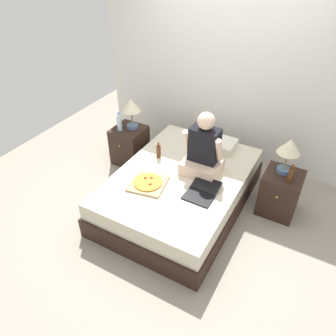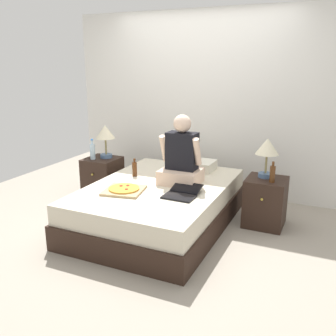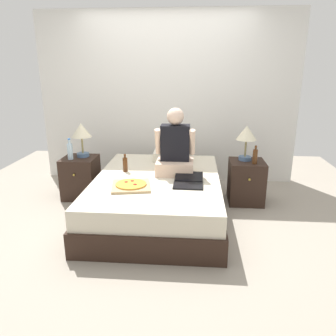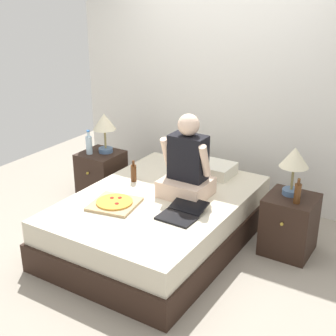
{
  "view_description": "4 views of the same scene",
  "coord_description": "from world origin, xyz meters",
  "px_view_note": "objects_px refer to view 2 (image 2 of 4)",
  "views": [
    {
      "loc": [
        1.39,
        -2.8,
        2.89
      ],
      "look_at": [
        -0.05,
        -0.22,
        0.7
      ],
      "focal_mm": 35.0,
      "sensor_mm": 36.0,
      "label": 1
    },
    {
      "loc": [
        1.76,
        -3.6,
        1.82
      ],
      "look_at": [
        0.14,
        -0.06,
        0.71
      ],
      "focal_mm": 40.0,
      "sensor_mm": 36.0,
      "label": 2
    },
    {
      "loc": [
        0.42,
        -3.59,
        1.71
      ],
      "look_at": [
        0.14,
        -0.13,
        0.64
      ],
      "focal_mm": 35.0,
      "sensor_mm": 36.0,
      "label": 3
    },
    {
      "loc": [
        2.16,
        -3.31,
        2.35
      ],
      "look_at": [
        0.15,
        -0.07,
        0.83
      ],
      "focal_mm": 50.0,
      "sensor_mm": 36.0,
      "label": 4
    }
  ],
  "objects_px": {
    "water_bottle": "(93,151)",
    "person_seated": "(181,158)",
    "bed": "(159,205)",
    "laptop": "(182,194)",
    "nightstand_right": "(265,202)",
    "lamp_on_right_nightstand": "(267,149)",
    "lamp_on_left_nightstand": "(105,134)",
    "nightstand_left": "(103,178)",
    "beer_bottle_on_bed": "(135,169)",
    "pizza_box": "(124,190)",
    "beer_bottle": "(272,174)"
  },
  "relations": [
    {
      "from": "lamp_on_left_nightstand",
      "to": "pizza_box",
      "type": "height_order",
      "value": "lamp_on_left_nightstand"
    },
    {
      "from": "nightstand_left",
      "to": "pizza_box",
      "type": "relative_size",
      "value": 1.19
    },
    {
      "from": "person_seated",
      "to": "pizza_box",
      "type": "height_order",
      "value": "person_seated"
    },
    {
      "from": "nightstand_right",
      "to": "pizza_box",
      "type": "bearing_deg",
      "value": -147.73
    },
    {
      "from": "beer_bottle",
      "to": "laptop",
      "type": "distance_m",
      "value": 1.03
    },
    {
      "from": "beer_bottle_on_bed",
      "to": "lamp_on_left_nightstand",
      "type": "bearing_deg",
      "value": 150.66
    },
    {
      "from": "laptop",
      "to": "pizza_box",
      "type": "bearing_deg",
      "value": -167.23
    },
    {
      "from": "bed",
      "to": "lamp_on_left_nightstand",
      "type": "xyz_separation_m",
      "value": [
        -1.07,
        0.55,
        0.65
      ]
    },
    {
      "from": "water_bottle",
      "to": "nightstand_right",
      "type": "height_order",
      "value": "water_bottle"
    },
    {
      "from": "bed",
      "to": "laptop",
      "type": "relative_size",
      "value": 4.98
    },
    {
      "from": "lamp_on_right_nightstand",
      "to": "beer_bottle_on_bed",
      "type": "bearing_deg",
      "value": -166.25
    },
    {
      "from": "person_seated",
      "to": "laptop",
      "type": "xyz_separation_m",
      "value": [
        0.17,
        -0.4,
        -0.27
      ]
    },
    {
      "from": "water_bottle",
      "to": "person_seated",
      "type": "xyz_separation_m",
      "value": [
        1.38,
        -0.22,
        0.1
      ]
    },
    {
      "from": "nightstand_right",
      "to": "beer_bottle_on_bed",
      "type": "bearing_deg",
      "value": -168.3
    },
    {
      "from": "pizza_box",
      "to": "lamp_on_left_nightstand",
      "type": "bearing_deg",
      "value": 132.35
    },
    {
      "from": "lamp_on_left_nightstand",
      "to": "lamp_on_right_nightstand",
      "type": "bearing_deg",
      "value": 0.0
    },
    {
      "from": "nightstand_left",
      "to": "beer_bottle_on_bed",
      "type": "bearing_deg",
      "value": -24.56
    },
    {
      "from": "nightstand_left",
      "to": "lamp_on_right_nightstand",
      "type": "xyz_separation_m",
      "value": [
        2.18,
        0.05,
        0.6
      ]
    },
    {
      "from": "water_bottle",
      "to": "laptop",
      "type": "xyz_separation_m",
      "value": [
        1.55,
        -0.62,
        -0.17
      ]
    },
    {
      "from": "nightstand_left",
      "to": "lamp_on_left_nightstand",
      "type": "bearing_deg",
      "value": 51.37
    },
    {
      "from": "nightstand_left",
      "to": "pizza_box",
      "type": "height_order",
      "value": "nightstand_left"
    },
    {
      "from": "lamp_on_right_nightstand",
      "to": "pizza_box",
      "type": "bearing_deg",
      "value": -145.64
    },
    {
      "from": "nightstand_right",
      "to": "water_bottle",
      "type": "bearing_deg",
      "value": -177.75
    },
    {
      "from": "nightstand_left",
      "to": "nightstand_right",
      "type": "xyz_separation_m",
      "value": [
        2.21,
        0.0,
        0.0
      ]
    },
    {
      "from": "nightstand_right",
      "to": "beer_bottle",
      "type": "distance_m",
      "value": 0.39
    },
    {
      "from": "lamp_on_right_nightstand",
      "to": "laptop",
      "type": "xyz_separation_m",
      "value": [
        -0.71,
        -0.76,
        -0.38
      ]
    },
    {
      "from": "lamp_on_right_nightstand",
      "to": "water_bottle",
      "type": "bearing_deg",
      "value": -176.46
    },
    {
      "from": "beer_bottle",
      "to": "pizza_box",
      "type": "distance_m",
      "value": 1.61
    },
    {
      "from": "lamp_on_left_nightstand",
      "to": "person_seated",
      "type": "xyz_separation_m",
      "value": [
        1.26,
        -0.36,
        -0.11
      ]
    },
    {
      "from": "bed",
      "to": "nightstand_left",
      "type": "relative_size",
      "value": 3.76
    },
    {
      "from": "water_bottle",
      "to": "beer_bottle_on_bed",
      "type": "xyz_separation_m",
      "value": [
        0.77,
        -0.23,
        -0.1
      ]
    },
    {
      "from": "nightstand_right",
      "to": "lamp_on_right_nightstand",
      "type": "bearing_deg",
      "value": 120.93
    },
    {
      "from": "bed",
      "to": "laptop",
      "type": "height_order",
      "value": "laptop"
    },
    {
      "from": "lamp_on_left_nightstand",
      "to": "person_seated",
      "type": "relative_size",
      "value": 0.58
    },
    {
      "from": "lamp_on_right_nightstand",
      "to": "beer_bottle_on_bed",
      "type": "xyz_separation_m",
      "value": [
        -1.49,
        -0.37,
        -0.31
      ]
    },
    {
      "from": "lamp_on_left_nightstand",
      "to": "lamp_on_right_nightstand",
      "type": "distance_m",
      "value": 2.14
    },
    {
      "from": "water_bottle",
      "to": "nightstand_right",
      "type": "bearing_deg",
      "value": 2.25
    },
    {
      "from": "lamp_on_right_nightstand",
      "to": "nightstand_left",
      "type": "bearing_deg",
      "value": -178.69
    },
    {
      "from": "bed",
      "to": "person_seated",
      "type": "height_order",
      "value": "person_seated"
    },
    {
      "from": "nightstand_right",
      "to": "beer_bottle_on_bed",
      "type": "relative_size",
      "value": 2.53
    },
    {
      "from": "bed",
      "to": "laptop",
      "type": "distance_m",
      "value": 0.5
    },
    {
      "from": "pizza_box",
      "to": "beer_bottle_on_bed",
      "type": "height_order",
      "value": "beer_bottle_on_bed"
    },
    {
      "from": "beer_bottle",
      "to": "nightstand_left",
      "type": "bearing_deg",
      "value": 177.49
    },
    {
      "from": "nightstand_left",
      "to": "laptop",
      "type": "distance_m",
      "value": 1.65
    },
    {
      "from": "lamp_on_left_nightstand",
      "to": "nightstand_right",
      "type": "xyz_separation_m",
      "value": [
        2.17,
        -0.05,
        -0.6
      ]
    },
    {
      "from": "lamp_on_right_nightstand",
      "to": "beer_bottle_on_bed",
      "type": "height_order",
      "value": "lamp_on_right_nightstand"
    },
    {
      "from": "lamp_on_left_nightstand",
      "to": "nightstand_right",
      "type": "relative_size",
      "value": 0.81
    },
    {
      "from": "nightstand_left",
      "to": "laptop",
      "type": "xyz_separation_m",
      "value": [
        1.47,
        -0.71,
        0.22
      ]
    },
    {
      "from": "pizza_box",
      "to": "beer_bottle_on_bed",
      "type": "xyz_separation_m",
      "value": [
        -0.17,
        0.54,
        0.07
      ]
    },
    {
      "from": "lamp_on_left_nightstand",
      "to": "lamp_on_right_nightstand",
      "type": "xyz_separation_m",
      "value": [
        2.14,
        0.0,
        0.0
      ]
    }
  ]
}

